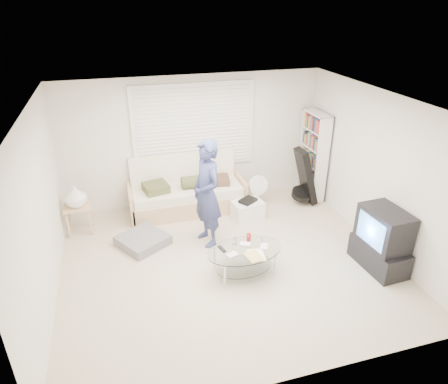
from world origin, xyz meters
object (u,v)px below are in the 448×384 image
object	(u,v)px
bookshelf	(313,156)
tv_unit	(382,240)
futon_sofa	(187,193)
coffee_table	(245,254)

from	to	relation	value
bookshelf	tv_unit	distance (m)	2.54
futon_sofa	coffee_table	xyz separation A→B (m)	(0.43, -2.22, -0.01)
futon_sofa	tv_unit	xyz separation A→B (m)	(2.46, -2.62, 0.12)
bookshelf	coffee_table	world-z (taller)	bookshelf
futon_sofa	bookshelf	bearing A→B (deg)	-2.57
tv_unit	coffee_table	xyz separation A→B (m)	(-2.03, 0.40, -0.13)
bookshelf	coffee_table	bearing A→B (deg)	-135.60
coffee_table	bookshelf	bearing A→B (deg)	44.40
tv_unit	coffee_table	bearing A→B (deg)	168.83
futon_sofa	bookshelf	size ratio (longest dim) A/B	1.24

